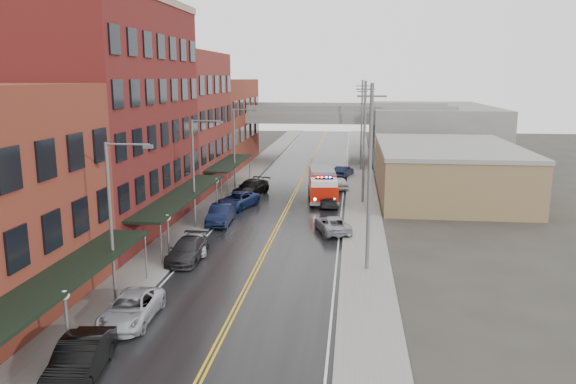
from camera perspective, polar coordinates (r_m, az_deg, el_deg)
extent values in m
cube|color=black|center=(51.90, -0.32, -2.14)|extent=(11.00, 160.00, 0.02)
cube|color=slate|center=(53.24, -8.15, -1.84)|extent=(3.00, 160.00, 0.15)
cube|color=slate|center=(51.54, 7.76, -2.28)|extent=(3.00, 160.00, 0.15)
cube|color=gray|center=(52.85, -6.42, -1.89)|extent=(0.30, 160.00, 0.15)
cube|color=gray|center=(51.53, 5.93, -2.24)|extent=(0.30, 160.00, 0.15)
cube|color=#561816|center=(47.33, -17.74, 7.00)|extent=(9.00, 20.00, 18.00)
cube|color=maroon|center=(63.76, -11.20, 7.03)|extent=(9.00, 15.00, 15.00)
cube|color=maroon|center=(80.67, -7.37, 7.00)|extent=(9.00, 20.00, 12.00)
cube|color=#8F754D|center=(61.64, 15.78, 1.98)|extent=(14.00, 22.00, 5.00)
cube|color=slate|center=(91.20, 14.17, 6.01)|extent=(18.00, 30.00, 8.00)
cube|color=black|center=(29.17, -21.84, -7.97)|extent=(2.60, 16.00, 0.18)
cylinder|color=slate|center=(35.70, -14.24, -6.46)|extent=(0.10, 0.10, 3.00)
cube|color=black|center=(46.10, -10.69, -0.30)|extent=(2.60, 18.00, 0.18)
cylinder|color=slate|center=(38.20, -12.76, -5.19)|extent=(0.10, 0.10, 3.00)
cylinder|color=slate|center=(54.22, -6.80, -0.02)|extent=(0.10, 0.10, 3.00)
cube|color=black|center=(62.75, -5.98, 2.98)|extent=(2.60, 13.00, 0.18)
cylinder|color=slate|center=(56.89, -6.15, 0.55)|extent=(0.10, 0.10, 3.00)
cylinder|color=slate|center=(68.66, -3.92, 2.49)|extent=(0.10, 0.10, 3.00)
cylinder|color=#59595B|center=(27.61, -21.52, -12.63)|extent=(0.14, 0.14, 2.80)
sphere|color=silver|center=(27.05, -21.76, -9.72)|extent=(0.44, 0.44, 0.44)
cylinder|color=#59595B|center=(39.69, -12.06, -4.67)|extent=(0.14, 0.14, 2.80)
sphere|color=silver|center=(39.30, -12.15, -2.57)|extent=(0.44, 0.44, 0.44)
cylinder|color=#59595B|center=(52.73, -7.25, -0.47)|extent=(0.14, 0.14, 2.80)
sphere|color=silver|center=(52.44, -7.29, 1.13)|extent=(0.44, 0.44, 0.44)
cylinder|color=#59595B|center=(31.85, -17.55, -3.22)|extent=(0.18, 0.18, 9.00)
cylinder|color=#59595B|center=(30.58, -15.99, 4.68)|extent=(2.40, 0.12, 0.12)
cube|color=#59595B|center=(30.19, -14.04, 4.50)|extent=(0.50, 0.22, 0.18)
cylinder|color=#59595B|center=(46.56, -9.57, 1.74)|extent=(0.18, 0.18, 9.00)
cylinder|color=#59595B|center=(45.70, -8.30, 7.16)|extent=(2.40, 0.12, 0.12)
cube|color=#59595B|center=(45.44, -6.95, 7.04)|extent=(0.50, 0.22, 0.18)
cylinder|color=#59595B|center=(61.91, -5.48, 4.27)|extent=(0.18, 0.18, 9.00)
cylinder|color=#59595B|center=(61.27, -4.45, 8.35)|extent=(2.40, 0.12, 0.12)
cube|color=#59595B|center=(61.07, -3.42, 8.26)|extent=(0.50, 0.22, 0.18)
cylinder|color=#59595B|center=(35.63, 8.27, 1.22)|extent=(0.24, 0.24, 12.00)
cube|color=#59595B|center=(35.07, 8.52, 9.60)|extent=(1.80, 0.12, 0.12)
cube|color=#59595B|center=(35.10, 8.49, 8.46)|extent=(1.40, 0.12, 0.12)
cylinder|color=#59595B|center=(55.42, 7.74, 4.93)|extent=(0.24, 0.24, 12.00)
cube|color=#59595B|center=(55.06, 7.89, 10.31)|extent=(1.80, 0.12, 0.12)
cube|color=#59595B|center=(55.08, 7.87, 9.58)|extent=(1.40, 0.12, 0.12)
cylinder|color=#59595B|center=(75.32, 7.48, 6.68)|extent=(0.24, 0.24, 12.00)
cube|color=#59595B|center=(75.06, 7.59, 10.64)|extent=(1.80, 0.12, 0.12)
cube|color=#59595B|center=(75.07, 7.58, 10.10)|extent=(1.40, 0.12, 0.12)
cube|color=slate|center=(82.46, 2.38, 7.71)|extent=(40.00, 10.00, 1.50)
cube|color=slate|center=(84.32, -5.14, 5.20)|extent=(1.60, 8.00, 6.00)
cube|color=slate|center=(82.72, 10.01, 4.95)|extent=(1.60, 8.00, 6.00)
cube|color=#B11708|center=(58.43, 3.47, 1.05)|extent=(3.26, 6.14, 2.25)
cube|color=#B11708|center=(54.39, 3.67, -0.09)|extent=(2.95, 3.04, 1.61)
cube|color=silver|center=(54.18, 3.68, 1.02)|extent=(2.79, 2.82, 0.54)
cube|color=black|center=(54.53, 3.66, 0.28)|extent=(2.86, 1.98, 0.86)
cube|color=slate|center=(58.20, 3.49, 2.30)|extent=(2.95, 5.69, 0.32)
cube|color=black|center=(54.12, 3.69, 1.39)|extent=(1.74, 0.47, 0.15)
sphere|color=#FF0C0C|center=(54.08, 3.06, 1.48)|extent=(0.21, 0.21, 0.21)
sphere|color=#1933FF|center=(54.13, 4.31, 1.47)|extent=(0.21, 0.21, 0.21)
cylinder|color=black|center=(54.41, 2.42, -0.94)|extent=(1.10, 0.48, 1.07)
cylinder|color=black|center=(54.52, 4.90, -0.95)|extent=(1.10, 0.48, 1.07)
cylinder|color=black|center=(58.08, 2.32, -0.14)|extent=(1.10, 0.48, 1.07)
cylinder|color=black|center=(58.18, 4.64, -0.14)|extent=(1.10, 0.48, 1.07)
cylinder|color=black|center=(60.70, 2.26, 0.38)|extent=(1.10, 0.48, 1.07)
cylinder|color=black|center=(60.81, 4.48, 0.37)|extent=(1.10, 0.48, 1.07)
imported|color=black|center=(25.89, -20.39, -15.63)|extent=(2.34, 5.15, 1.64)
imported|color=#A8ABB1|center=(30.45, -15.65, -11.35)|extent=(2.52, 5.14, 1.41)
imported|color=#252528|center=(39.18, -10.18, -5.82)|extent=(2.09, 5.12, 1.49)
imported|color=#BCBCBC|center=(41.00, -9.42, -5.05)|extent=(2.59, 4.43, 1.42)
imported|color=black|center=(48.34, -6.86, -2.28)|extent=(1.87, 5.01, 1.63)
imported|color=#132047|center=(53.98, -5.20, -0.83)|extent=(4.12, 6.01, 1.53)
imported|color=black|center=(59.55, -3.78, 0.43)|extent=(3.78, 6.09, 1.65)
imported|color=gray|center=(45.49, 4.52, -3.29)|extent=(3.52, 5.34, 1.37)
imported|color=#252528|center=(54.72, 4.24, -0.74)|extent=(1.89, 4.63, 1.34)
imported|color=silver|center=(63.02, 5.19, 0.91)|extent=(2.49, 4.39, 1.41)
imported|color=black|center=(70.72, 5.64, 2.09)|extent=(2.67, 4.58, 1.43)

